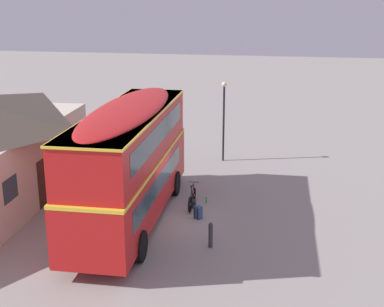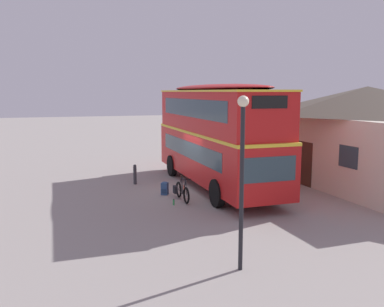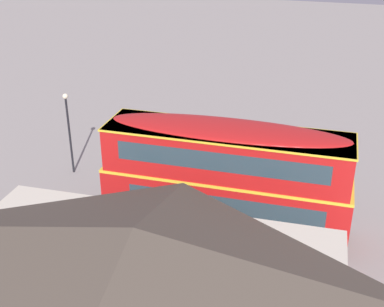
{
  "view_description": "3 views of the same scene",
  "coord_description": "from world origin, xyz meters",
  "px_view_note": "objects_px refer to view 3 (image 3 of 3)",
  "views": [
    {
      "loc": [
        -19.78,
        -4.88,
        8.9
      ],
      "look_at": [
        1.7,
        -1.01,
        2.34
      ],
      "focal_mm": 50.27,
      "sensor_mm": 36.0,
      "label": 1
    },
    {
      "loc": [
        17.46,
        -5.71,
        4.45
      ],
      "look_at": [
        0.95,
        -0.48,
        1.87
      ],
      "focal_mm": 38.78,
      "sensor_mm": 36.0,
      "label": 2
    },
    {
      "loc": [
        -4.52,
        19.53,
        12.67
      ],
      "look_at": [
        1.67,
        -1.05,
        2.25
      ],
      "focal_mm": 47.79,
      "sensor_mm": 36.0,
      "label": 3
    }
  ],
  "objects_px": {
    "backpack_on_ground": "(222,189)",
    "kerb_bollard": "(276,184)",
    "water_bottle_green_metal": "(188,186)",
    "street_lamp": "(69,124)",
    "touring_bicycle": "(198,189)",
    "double_decker_bus": "(225,173)"
  },
  "relations": [
    {
      "from": "backpack_on_ground",
      "to": "kerb_bollard",
      "type": "height_order",
      "value": "kerb_bollard"
    },
    {
      "from": "water_bottle_green_metal",
      "to": "street_lamp",
      "type": "xyz_separation_m",
      "value": [
        6.32,
        0.04,
        2.6
      ]
    },
    {
      "from": "touring_bicycle",
      "to": "street_lamp",
      "type": "distance_m",
      "value": 7.36
    },
    {
      "from": "double_decker_bus",
      "to": "street_lamp",
      "type": "bearing_deg",
      "value": -16.7
    },
    {
      "from": "backpack_on_ground",
      "to": "street_lamp",
      "type": "bearing_deg",
      "value": -0.19
    },
    {
      "from": "water_bottle_green_metal",
      "to": "kerb_bollard",
      "type": "xyz_separation_m",
      "value": [
        -4.23,
        -0.81,
        0.38
      ]
    },
    {
      "from": "double_decker_bus",
      "to": "street_lamp",
      "type": "relative_size",
      "value": 2.38
    },
    {
      "from": "street_lamp",
      "to": "kerb_bollard",
      "type": "bearing_deg",
      "value": -175.41
    },
    {
      "from": "backpack_on_ground",
      "to": "street_lamp",
      "type": "height_order",
      "value": "street_lamp"
    },
    {
      "from": "touring_bicycle",
      "to": "backpack_on_ground",
      "type": "distance_m",
      "value": 1.19
    },
    {
      "from": "double_decker_bus",
      "to": "touring_bicycle",
      "type": "height_order",
      "value": "double_decker_bus"
    },
    {
      "from": "water_bottle_green_metal",
      "to": "backpack_on_ground",
      "type": "bearing_deg",
      "value": 177.78
    },
    {
      "from": "double_decker_bus",
      "to": "water_bottle_green_metal",
      "type": "relative_size",
      "value": 40.98
    },
    {
      "from": "backpack_on_ground",
      "to": "water_bottle_green_metal",
      "type": "relative_size",
      "value": 2.29
    },
    {
      "from": "backpack_on_ground",
      "to": "kerb_bollard",
      "type": "relative_size",
      "value": 0.6
    },
    {
      "from": "touring_bicycle",
      "to": "street_lamp",
      "type": "relative_size",
      "value": 0.4
    },
    {
      "from": "double_decker_bus",
      "to": "water_bottle_green_metal",
      "type": "height_order",
      "value": "double_decker_bus"
    },
    {
      "from": "touring_bicycle",
      "to": "kerb_bollard",
      "type": "bearing_deg",
      "value": -159.8
    },
    {
      "from": "touring_bicycle",
      "to": "backpack_on_ground",
      "type": "relative_size",
      "value": 2.99
    },
    {
      "from": "street_lamp",
      "to": "double_decker_bus",
      "type": "bearing_deg",
      "value": 163.3
    },
    {
      "from": "double_decker_bus",
      "to": "street_lamp",
      "type": "xyz_separation_m",
      "value": [
        8.79,
        -2.64,
        0.07
      ]
    },
    {
      "from": "street_lamp",
      "to": "kerb_bollard",
      "type": "distance_m",
      "value": 10.81
    }
  ]
}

